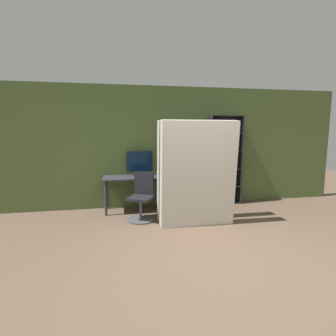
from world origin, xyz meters
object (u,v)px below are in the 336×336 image
office_chair (142,201)px  bookshelf (221,161)px  mattress_far (193,171)px  mattress_near (199,174)px  monitor (140,163)px

office_chair → bookshelf: (1.93, 0.81, 0.65)m
bookshelf → mattress_far: 1.39m
mattress_far → bookshelf: bearing=46.3°
office_chair → bookshelf: bookshelf is taller
bookshelf → mattress_near: bookshelf is taller
monitor → office_chair: size_ratio=0.61×
mattress_near → mattress_far: 0.34m
monitor → bookshelf: (1.90, 0.03, -0.00)m
bookshelf → mattress_near: 1.65m
office_chair → mattress_near: size_ratio=0.48×
office_chair → bookshelf: bearing=22.8°
bookshelf → mattress_near: size_ratio=1.08×
bookshelf → mattress_near: (-0.96, -1.34, -0.07)m
office_chair → mattress_near: bearing=-28.5°
mattress_far → office_chair: bearing=168.9°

